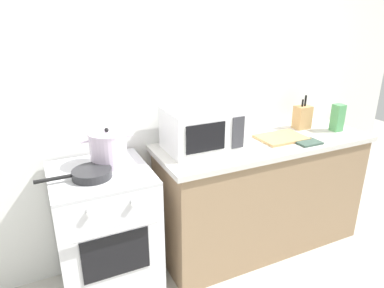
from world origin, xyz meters
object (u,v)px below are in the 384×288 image
at_px(stove, 106,235).
at_px(oven_mitt, 308,142).
at_px(microwave, 202,129).
at_px(pasta_box, 338,118).
at_px(frying_pan, 91,174).
at_px(knife_block, 302,117).
at_px(cutting_board, 281,138).
at_px(stock_pot, 108,149).

height_order(stove, oven_mitt, oven_mitt).
distance_m(microwave, pasta_box, 1.19).
xyz_separation_m(frying_pan, knife_block, (1.76, 0.20, 0.07)).
bearing_deg(microwave, oven_mitt, -17.30).
bearing_deg(stove, cutting_board, 0.05).
bearing_deg(stock_pot, cutting_board, -3.34).
xyz_separation_m(frying_pan, cutting_board, (1.44, 0.06, -0.02)).
relative_size(stove, oven_mitt, 5.11).
xyz_separation_m(cutting_board, oven_mitt, (0.12, -0.16, -0.00)).
xyz_separation_m(stove, pasta_box, (1.91, -0.03, 0.57)).
bearing_deg(stove, stock_pot, 43.48).
bearing_deg(oven_mitt, microwave, 162.70).
height_order(stock_pot, knife_block, knife_block).
xyz_separation_m(pasta_box, oven_mitt, (-0.42, -0.13, -0.10)).
bearing_deg(frying_pan, cutting_board, 2.42).
distance_m(stove, oven_mitt, 1.58).
distance_m(stove, knife_block, 1.80).
relative_size(stock_pot, frying_pan, 0.74).
bearing_deg(knife_block, stove, -175.26).
relative_size(stock_pot, microwave, 0.63).
relative_size(stove, knife_block, 3.30).
bearing_deg(stove, oven_mitt, -6.05).
relative_size(microwave, knife_block, 1.79).
bearing_deg(pasta_box, knife_block, 141.44).
bearing_deg(oven_mitt, pasta_box, 17.35).
bearing_deg(cutting_board, frying_pan, -177.58).
bearing_deg(microwave, stove, -173.85).
bearing_deg(frying_pan, stove, 45.60).
bearing_deg(frying_pan, knife_block, 6.51).
distance_m(frying_pan, pasta_box, 1.98).
relative_size(stove, cutting_board, 2.56).
relative_size(stove, frying_pan, 2.13).
xyz_separation_m(stock_pot, frying_pan, (-0.14, -0.14, -0.09)).
bearing_deg(frying_pan, stock_pot, 44.39).
bearing_deg(oven_mitt, stock_pot, 170.55).
bearing_deg(frying_pan, microwave, 9.93).
relative_size(stock_pot, pasta_box, 1.44).
xyz_separation_m(frying_pan, oven_mitt, (1.56, -0.10, -0.02)).
xyz_separation_m(cutting_board, pasta_box, (0.53, -0.03, 0.10)).
xyz_separation_m(stock_pot, oven_mitt, (1.42, -0.24, -0.10)).
relative_size(frying_pan, knife_block, 1.55).
distance_m(microwave, knife_block, 0.97).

